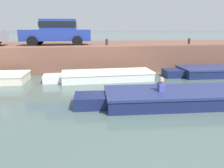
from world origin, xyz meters
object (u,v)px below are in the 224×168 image
(boat_moored_east_navy, at_px, (220,71))
(motorboat_passing, at_px, (176,97))
(boat_moored_central_white, at_px, (103,76))
(mooring_bollard_mid, at_px, (107,42))
(car_left_inner_blue, at_px, (58,31))
(mooring_bollard_east, at_px, (189,41))

(boat_moored_east_navy, bearing_deg, motorboat_passing, -137.61)
(boat_moored_central_white, relative_size, mooring_bollard_mid, 12.22)
(car_left_inner_blue, xyz_separation_m, mooring_bollard_mid, (2.82, -1.19, -0.61))
(motorboat_passing, distance_m, car_left_inner_blue, 8.60)
(boat_moored_central_white, height_order, mooring_bollard_mid, mooring_bollard_mid)
(car_left_inner_blue, height_order, mooring_bollard_mid, car_left_inner_blue)
(boat_moored_central_white, distance_m, mooring_bollard_mid, 2.51)
(boat_moored_east_navy, height_order, mooring_bollard_east, mooring_bollard_east)
(mooring_bollard_mid, bearing_deg, mooring_bollard_east, 0.00)
(car_left_inner_blue, height_order, mooring_bollard_east, car_left_inner_blue)
(motorboat_passing, bearing_deg, mooring_bollard_east, 59.85)
(mooring_bollard_mid, height_order, mooring_bollard_east, same)
(boat_moored_central_white, bearing_deg, car_left_inner_blue, 127.47)
(motorboat_passing, xyz_separation_m, mooring_bollard_east, (3.38, 5.82, 1.52))
(boat_moored_central_white, distance_m, motorboat_passing, 4.43)
(boat_moored_central_white, xyz_separation_m, mooring_bollard_mid, (0.43, 1.93, 1.54))
(boat_moored_east_navy, height_order, car_left_inner_blue, car_left_inner_blue)
(mooring_bollard_mid, bearing_deg, car_left_inner_blue, 157.13)
(boat_moored_east_navy, xyz_separation_m, mooring_bollard_mid, (-6.13, 1.75, 1.53))
(boat_moored_central_white, height_order, car_left_inner_blue, car_left_inner_blue)
(mooring_bollard_east, bearing_deg, car_left_inner_blue, 171.40)
(motorboat_passing, height_order, mooring_bollard_east, mooring_bollard_east)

